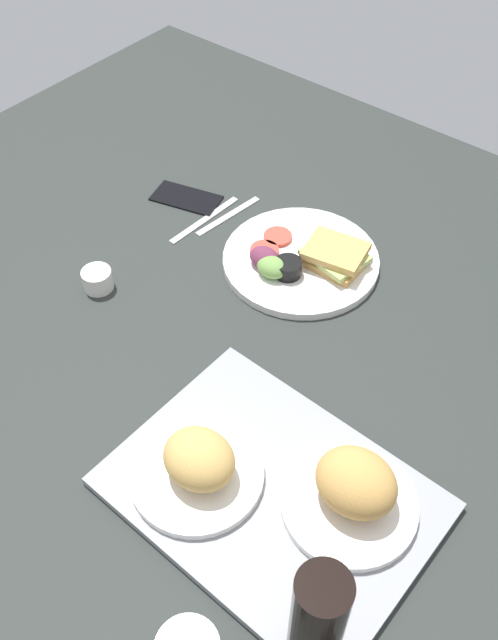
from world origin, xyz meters
TOP-DOWN VIEW (x-y plane):
  - ground_plane at (0.00, 0.00)cm, footprint 190.00×150.00cm
  - serving_tray at (-20.18, 25.22)cm, footprint 45.81×34.11cm
  - bread_plate_near at (-30.12, 19.59)cm, footprint 19.49×19.49cm
  - bread_plate_far at (-10.49, 30.06)cm, footprint 19.79×19.79cm
  - plate_with_salad at (5.20, -17.24)cm, footprint 30.15×30.15cm
  - soda_bottle at (-37.47, 39.61)cm, footprint 6.40×6.40cm
  - espresso_cup at (31.39, 11.40)cm, footprint 5.60×5.60cm
  - fork at (25.85, -19.64)cm, footprint 3.50×17.04cm
  - knife at (28.85, -15.64)cm, footprint 2.38×19.05cm
  - cell_phone at (36.55, -18.48)cm, footprint 15.81×10.81cm

SIDE VIEW (x-z plane):
  - ground_plane at x=0.00cm, z-range -3.00..0.00cm
  - fork at x=25.85cm, z-range 0.00..0.50cm
  - knife at x=28.85cm, z-range 0.00..0.50cm
  - cell_phone at x=36.55cm, z-range 0.00..0.80cm
  - serving_tray at x=-20.18cm, z-range 0.00..1.60cm
  - plate_with_salad at x=5.20cm, z-range -1.06..4.34cm
  - espresso_cup at x=31.39cm, z-range 0.00..4.00cm
  - bread_plate_far at x=-10.49cm, z-range 0.45..9.27cm
  - bread_plate_near at x=-30.12cm, z-range 0.62..10.06cm
  - soda_bottle at x=-37.47cm, z-range 0.00..22.67cm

